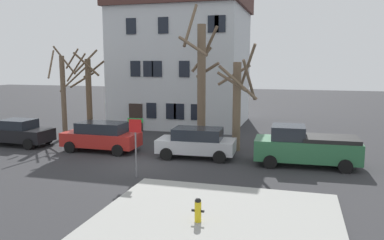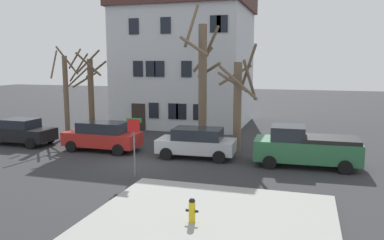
{
  "view_description": "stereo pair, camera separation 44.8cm",
  "coord_description": "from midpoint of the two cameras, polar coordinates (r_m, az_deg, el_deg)",
  "views": [
    {
      "loc": [
        7.92,
        -18.17,
        5.27
      ],
      "look_at": [
        2.25,
        2.1,
        2.13
      ],
      "focal_mm": 36.08,
      "sensor_mm": 36.0,
      "label": 1
    },
    {
      "loc": [
        8.35,
        -18.05,
        5.27
      ],
      "look_at": [
        2.25,
        2.1,
        2.13
      ],
      "focal_mm": 36.08,
      "sensor_mm": 36.0,
      "label": 2
    }
  ],
  "objects": [
    {
      "name": "ground_plane",
      "position": [
        20.54,
        -7.15,
        -6.45
      ],
      "size": [
        120.0,
        120.0,
        0.0
      ],
      "primitive_type": "plane",
      "color": "#2D2D30"
    },
    {
      "name": "sidewalk_slab",
      "position": [
        13.02,
        3.5,
        -15.12
      ],
      "size": [
        8.16,
        7.73,
        0.12
      ],
      "primitive_type": "cube",
      "color": "#999993",
      "rests_on": "ground_plane"
    },
    {
      "name": "building_main",
      "position": [
        33.53,
        -0.49,
        9.36
      ],
      "size": [
        10.81,
        9.38,
        11.4
      ],
      "color": "silver",
      "rests_on": "ground_plane"
    },
    {
      "name": "tree_bare_near",
      "position": [
        28.56,
        -17.53,
        4.18
      ],
      "size": [
        2.73,
        2.59,
        6.38
      ],
      "color": "brown",
      "rests_on": "ground_plane"
    },
    {
      "name": "tree_bare_mid",
      "position": [
        27.23,
        -14.25,
        3.63
      ],
      "size": [
        2.45,
        2.45,
        6.18
      ],
      "color": "brown",
      "rests_on": "ground_plane"
    },
    {
      "name": "tree_bare_far",
      "position": [
        24.59,
        2.06,
        6.01
      ],
      "size": [
        2.38,
        2.45,
        9.0
      ],
      "color": "brown",
      "rests_on": "ground_plane"
    },
    {
      "name": "tree_bare_end",
      "position": [
        23.01,
        7.42,
        2.92
      ],
      "size": [
        2.67,
        2.72,
        6.38
      ],
      "color": "brown",
      "rests_on": "ground_plane"
    },
    {
      "name": "car_black_sedan",
      "position": [
        27.19,
        -23.51,
        -1.6
      ],
      "size": [
        4.36,
        2.11,
        1.68
      ],
      "color": "black",
      "rests_on": "ground_plane"
    },
    {
      "name": "car_red_wagon",
      "position": [
        23.78,
        -12.55,
        -2.28
      ],
      "size": [
        4.58,
        2.14,
        1.75
      ],
      "color": "#AD231E",
      "rests_on": "ground_plane"
    },
    {
      "name": "car_silver_wagon",
      "position": [
        21.53,
        1.29,
        -3.3
      ],
      "size": [
        4.39,
        2.29,
        1.67
      ],
      "color": "#B7BABF",
      "rests_on": "ground_plane"
    },
    {
      "name": "pickup_truck_green",
      "position": [
        20.62,
        17.03,
        -3.85
      ],
      "size": [
        5.27,
        2.43,
        2.06
      ],
      "color": "#2D6B42",
      "rests_on": "ground_plane"
    },
    {
      "name": "fire_hydrant",
      "position": [
        12.87,
        1.03,
        -13.1
      ],
      "size": [
        0.42,
        0.22,
        0.81
      ],
      "color": "gold",
      "rests_on": "sidewalk_slab"
    },
    {
      "name": "street_sign_pole",
      "position": [
        17.84,
        -7.87,
        -2.37
      ],
      "size": [
        0.76,
        0.07,
        2.76
      ],
      "color": "slate",
      "rests_on": "ground_plane"
    },
    {
      "name": "bicycle_leaning",
      "position": [
        27.4,
        -14.21,
        -2.08
      ],
      "size": [
        1.75,
        0.09,
        1.03
      ],
      "color": "black",
      "rests_on": "ground_plane"
    }
  ]
}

